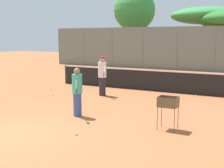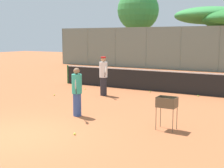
% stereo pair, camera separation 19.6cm
% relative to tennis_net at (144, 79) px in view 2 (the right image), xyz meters
% --- Properties ---
extents(ground_plane, '(80.00, 80.00, 0.00)m').
position_rel_tennis_net_xyz_m(ground_plane, '(0.00, -8.70, -0.56)').
color(ground_plane, '#B26038').
extents(tennis_net, '(9.83, 0.10, 1.07)m').
position_rel_tennis_net_xyz_m(tennis_net, '(0.00, 0.00, 0.00)').
color(tennis_net, '#26592D').
rests_on(tennis_net, ground_plane).
extents(back_fence, '(27.67, 0.08, 3.57)m').
position_rel_tennis_net_xyz_m(back_fence, '(0.00, 10.65, 1.23)').
color(back_fence, slate).
rests_on(back_fence, ground_plane).
extents(tree_0, '(4.17, 4.17, 7.47)m').
position_rel_tennis_net_xyz_m(tree_0, '(-7.27, 14.63, 4.79)').
color(tree_0, brown).
rests_on(tree_0, ground_plane).
extents(tree_2, '(6.08, 6.08, 5.35)m').
position_rel_tennis_net_xyz_m(tree_2, '(-0.13, 14.18, 4.01)').
color(tree_2, brown).
rests_on(tree_2, ground_plane).
extents(player_white_outfit, '(0.70, 0.75, 1.81)m').
position_rel_tennis_net_xyz_m(player_white_outfit, '(-1.02, -2.28, 0.38)').
color(player_white_outfit, '#26262D').
rests_on(player_white_outfit, ground_plane).
extents(player_red_cap, '(0.57, 0.80, 1.66)m').
position_rel_tennis_net_xyz_m(player_red_cap, '(0.19, -6.00, 0.30)').
color(player_red_cap, '#334C8C').
rests_on(player_red_cap, ground_plane).
extents(ball_cart, '(0.56, 0.41, 0.97)m').
position_rel_tennis_net_xyz_m(ball_cart, '(3.42, -5.99, 0.18)').
color(ball_cart, brown).
rests_on(ball_cart, ground_plane).
extents(tennis_ball_0, '(0.07, 0.07, 0.07)m').
position_rel_tennis_net_xyz_m(tennis_ball_0, '(0.51, -0.40, -0.53)').
color(tennis_ball_0, '#D1E54C').
rests_on(tennis_ball_0, ground_plane).
extents(tennis_ball_1, '(0.07, 0.07, 0.07)m').
position_rel_tennis_net_xyz_m(tennis_ball_1, '(-2.75, -1.31, -0.53)').
color(tennis_ball_1, '#D1E54C').
rests_on(tennis_ball_1, ground_plane).
extents(tennis_ball_2, '(0.07, 0.07, 0.07)m').
position_rel_tennis_net_xyz_m(tennis_ball_2, '(2.87, -0.35, -0.53)').
color(tennis_ball_2, '#D1E54C').
rests_on(tennis_ball_2, ground_plane).
extents(tennis_ball_3, '(0.07, 0.07, 0.07)m').
position_rel_tennis_net_xyz_m(tennis_ball_3, '(1.39, -7.75, -0.53)').
color(tennis_ball_3, '#D1E54C').
rests_on(tennis_ball_3, ground_plane).
extents(tennis_ball_4, '(0.07, 0.07, 0.07)m').
position_rel_tennis_net_xyz_m(tennis_ball_4, '(-2.99, -3.45, -0.53)').
color(tennis_ball_4, '#D1E54C').
rests_on(tennis_ball_4, ground_plane).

